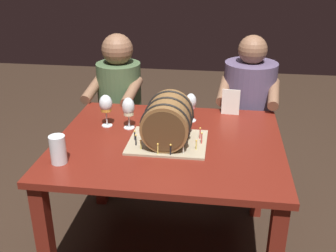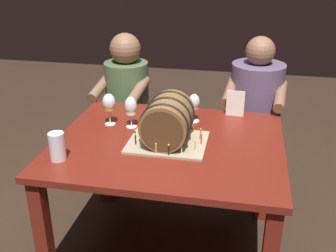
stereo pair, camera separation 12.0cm
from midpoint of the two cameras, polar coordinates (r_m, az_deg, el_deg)
ground_plane at (r=2.60m, az=-1.34°, el=-17.17°), size 8.00×8.00×0.00m
dining_table at (r=2.23m, az=-1.49°, el=-4.62°), size 1.22×1.03×0.75m
barrel_cake at (r=2.10m, az=-1.64°, el=0.56°), size 0.41×0.34×0.26m
wine_glass_amber at (r=2.35m, az=-10.23°, el=2.94°), size 0.08×0.08×0.19m
wine_glass_rose at (r=2.39m, az=1.80°, el=3.28°), size 0.07×0.07×0.17m
wine_glass_white at (r=2.30m, az=-7.11°, el=2.50°), size 0.07×0.07×0.18m
beer_pint at (r=2.02m, az=-16.90°, el=-3.33°), size 0.08×0.08×0.14m
menu_card at (r=2.52m, az=7.49°, el=3.35°), size 0.11×0.02×0.16m
person_seated_left at (r=3.03m, az=-7.82°, el=0.85°), size 0.38×0.48×1.17m
person_seated_right at (r=2.92m, az=9.85°, el=0.35°), size 0.42×0.50×1.18m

